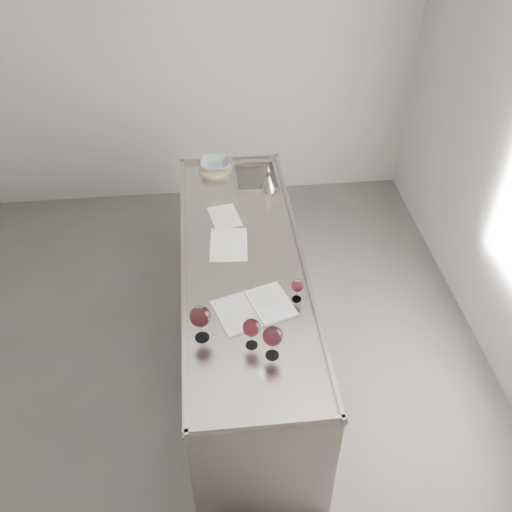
{
  "coord_description": "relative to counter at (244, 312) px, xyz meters",
  "views": [
    {
      "loc": [
        0.3,
        -2.37,
        3.26
      ],
      "look_at": [
        0.57,
        0.24,
        1.02
      ],
      "focal_mm": 40.0,
      "sensor_mm": 36.0,
      "label": 1
    }
  ],
  "objects": [
    {
      "name": "room_shell",
      "position": [
        -0.5,
        -0.3,
        0.93
      ],
      "size": [
        4.54,
        5.04,
        2.84
      ],
      "color": "#4F4D4A",
      "rests_on": "ground"
    },
    {
      "name": "counter",
      "position": [
        0.0,
        0.0,
        0.0
      ],
      "size": [
        0.77,
        2.42,
        0.97
      ],
      "color": "gray",
      "rests_on": "ground"
    },
    {
      "name": "wine_glass_left",
      "position": [
        -0.28,
        -0.61,
        0.62
      ],
      "size": [
        0.11,
        0.11,
        0.22
      ],
      "rotation": [
        0.0,
        0.0,
        0.36
      ],
      "color": "white",
      "rests_on": "counter"
    },
    {
      "name": "wine_glass_middle",
      "position": [
        -0.02,
        -0.69,
        0.6
      ],
      "size": [
        0.09,
        0.09,
        0.19
      ],
      "rotation": [
        0.0,
        0.0,
        -0.13
      ],
      "color": "white",
      "rests_on": "counter"
    },
    {
      "name": "wine_glass_right",
      "position": [
        0.08,
        -0.77,
        0.61
      ],
      "size": [
        0.1,
        0.1,
        0.2
      ],
      "rotation": [
        0.0,
        0.0,
        0.08
      ],
      "color": "white",
      "rests_on": "counter"
    },
    {
      "name": "wine_glass_small",
      "position": [
        0.27,
        -0.38,
        0.57
      ],
      "size": [
        0.07,
        0.07,
        0.14
      ],
      "rotation": [
        0.0,
        0.0,
        -0.24
      ],
      "color": "white",
      "rests_on": "counter"
    },
    {
      "name": "notebook",
      "position": [
        0.02,
        -0.43,
        0.47
      ],
      "size": [
        0.49,
        0.41,
        0.02
      ],
      "rotation": [
        0.0,
        0.0,
        0.3
      ],
      "color": "white",
      "rests_on": "counter"
    },
    {
      "name": "loose_paper_top",
      "position": [
        -0.08,
        0.16,
        0.47
      ],
      "size": [
        0.26,
        0.35,
        0.0
      ],
      "primitive_type": "cube",
      "rotation": [
        0.0,
        0.0,
        -0.08
      ],
      "color": "white",
      "rests_on": "counter"
    },
    {
      "name": "loose_paper_under",
      "position": [
        -0.09,
        0.46,
        0.47
      ],
      "size": [
        0.23,
        0.3,
        0.0
      ],
      "primitive_type": "cube",
      "rotation": [
        0.0,
        0.0,
        0.19
      ],
      "color": "white",
      "rests_on": "counter"
    },
    {
      "name": "trivet",
      "position": [
        -0.12,
        1.07,
        0.48
      ],
      "size": [
        0.31,
        0.31,
        0.02
      ],
      "primitive_type": "cylinder",
      "rotation": [
        0.0,
        0.0,
        -0.26
      ],
      "color": "#C6B680",
      "rests_on": "counter"
    },
    {
      "name": "ceramic_bowl",
      "position": [
        -0.12,
        1.07,
        0.52
      ],
      "size": [
        0.24,
        0.24,
        0.05
      ],
      "primitive_type": "imported",
      "rotation": [
        0.0,
        0.0,
        -0.07
      ],
      "color": "#90A4A7",
      "rests_on": "trivet"
    },
    {
      "name": "wine_funnel",
      "position": [
        0.25,
        0.76,
        0.53
      ],
      "size": [
        0.13,
        0.13,
        0.2
      ],
      "rotation": [
        0.0,
        0.0,
        0.05
      ],
      "color": "#A79F94",
      "rests_on": "counter"
    }
  ]
}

